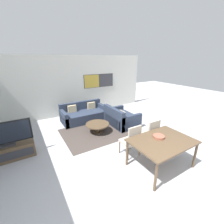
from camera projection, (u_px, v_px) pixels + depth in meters
The scene contains 12 objects.
ground_plane at pixel (175, 202), 2.93m from camera, with size 24.00×24.00×0.00m, color #B2B2B7.
wall_back at pixel (74, 86), 7.18m from camera, with size 7.77×0.09×2.80m.
area_rug at pixel (98, 132), 5.70m from camera, with size 2.55×1.97×0.01m.
tv_console at pixel (10, 152), 4.12m from camera, with size 1.23×0.44×0.42m.
television at pixel (5, 134), 3.94m from camera, with size 1.26×0.20×0.68m.
sofa_main at pixel (84, 114), 6.73m from camera, with size 1.94×0.98×0.79m.
sofa_side at pixel (120, 119), 6.25m from camera, with size 0.98×1.39×0.79m.
coffee_table at pixel (98, 126), 5.61m from camera, with size 0.88×0.88×0.34m.
dining_table at pixel (162, 143), 3.68m from camera, with size 1.51×1.09×0.76m.
dining_chair_left at pixel (132, 140), 4.14m from camera, with size 0.46×0.46×0.97m.
dining_chair_centre at pixel (151, 133), 4.49m from camera, with size 0.46×0.46×0.97m.
fruit_bowl at pixel (159, 136), 3.77m from camera, with size 0.29×0.29×0.06m.
Camera 1 is at (-2.19, -1.19, 2.65)m, focal length 24.00 mm.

